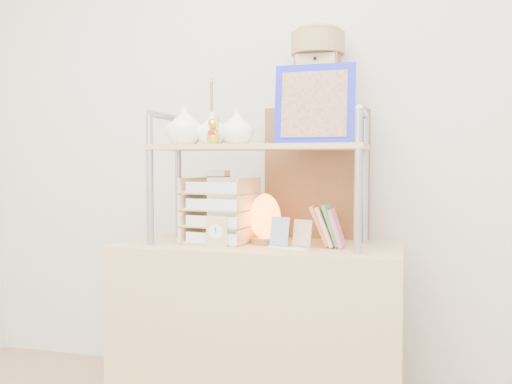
% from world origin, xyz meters
% --- Properties ---
extents(desk, '(1.20, 0.50, 0.75)m').
position_xyz_m(desk, '(0.00, 1.20, 0.38)').
color(desk, tan).
rests_on(desk, ground).
extents(cabinet, '(0.48, 0.29, 1.35)m').
position_xyz_m(cabinet, '(0.19, 1.57, 0.68)').
color(cabinet, brown).
rests_on(cabinet, ground).
extents(hutch, '(0.90, 0.34, 0.77)m').
position_xyz_m(hutch, '(-0.06, 1.21, 1.19)').
color(hutch, '#8E919B').
rests_on(hutch, desk).
extents(letter_tray, '(0.29, 0.27, 0.31)m').
position_xyz_m(letter_tray, '(-0.18, 1.20, 0.88)').
color(letter_tray, tan).
rests_on(letter_tray, desk).
extents(salt_lamp, '(0.14, 0.13, 0.21)m').
position_xyz_m(salt_lamp, '(0.03, 1.21, 0.86)').
color(salt_lamp, brown).
rests_on(salt_lamp, desk).
extents(desk_clock, '(0.09, 0.05, 0.12)m').
position_xyz_m(desk_clock, '(-0.14, 1.08, 0.81)').
color(desk_clock, tan).
rests_on(desk_clock, desk).
extents(postcard_stand, '(0.18, 0.10, 0.13)m').
position_xyz_m(postcard_stand, '(0.15, 1.12, 0.79)').
color(postcard_stand, white).
rests_on(postcard_stand, desk).
extents(drawer_chest, '(0.20, 0.16, 0.25)m').
position_xyz_m(drawer_chest, '(0.19, 1.55, 1.48)').
color(drawer_chest, brown).
rests_on(drawer_chest, cabinet).
extents(woven_basket, '(0.25, 0.25, 0.10)m').
position_xyz_m(woven_basket, '(0.19, 1.55, 1.65)').
color(woven_basket, olive).
rests_on(woven_basket, drawer_chest).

